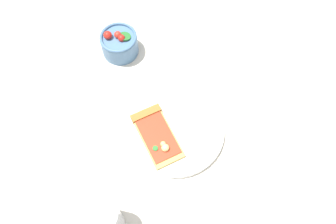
# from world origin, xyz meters

# --- Properties ---
(ground_plane) EXTENTS (2.40, 2.40, 0.00)m
(ground_plane) POSITION_xyz_m (0.00, 0.00, 0.00)
(ground_plane) COLOR beige
(ground_plane) RESTS_ON ground
(plate) EXTENTS (0.25, 0.25, 0.01)m
(plate) POSITION_xyz_m (0.01, -0.04, 0.01)
(plate) COLOR white
(plate) RESTS_ON ground_plane
(pizza_slice_main) EXTENTS (0.11, 0.17, 0.03)m
(pizza_slice_main) POSITION_xyz_m (-0.04, -0.02, 0.02)
(pizza_slice_main) COLOR #E5B256
(pizza_slice_main) RESTS_ON plate
(salad_bowl) EXTENTS (0.10, 0.10, 0.08)m
(salad_bowl) POSITION_xyz_m (0.05, 0.25, 0.04)
(salad_bowl) COLOR #4C7299
(salad_bowl) RESTS_ON ground_plane
(soda_glass) EXTENTS (0.08, 0.08, 0.13)m
(soda_glass) POSITION_xyz_m (-0.25, -0.11, 0.06)
(soda_glass) COLOR silver
(soda_glass) RESTS_ON ground_plane
(paper_napkin) EXTENTS (0.17, 0.17, 0.00)m
(paper_napkin) POSITION_xyz_m (0.28, -0.08, 0.00)
(paper_napkin) COLOR silver
(paper_napkin) RESTS_ON ground_plane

